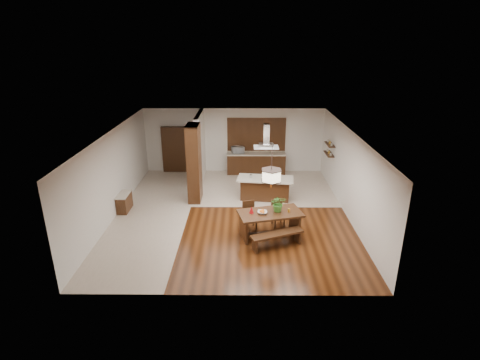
{
  "coord_description": "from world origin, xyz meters",
  "views": [
    {
      "loc": [
        0.39,
        -11.9,
        5.75
      ],
      "look_at": [
        0.3,
        0.0,
        1.25
      ],
      "focal_mm": 28.0,
      "sensor_mm": 36.0,
      "label": 1
    }
  ],
  "objects_px": {
    "dining_chair_right": "(278,213)",
    "microwave": "(238,150)",
    "pendant_lantern": "(272,167)",
    "fruit_bowl": "(262,212)",
    "kitchen_island": "(265,188)",
    "hallway_console": "(124,202)",
    "dining_bench": "(277,240)",
    "foliage_plant": "(278,204)",
    "range_hood": "(266,136)",
    "island_cup": "(276,178)",
    "dining_table": "(270,219)",
    "dining_chair_left": "(250,216)"
  },
  "relations": [
    {
      "from": "foliage_plant",
      "to": "fruit_bowl",
      "type": "distance_m",
      "value": 0.56
    },
    {
      "from": "kitchen_island",
      "to": "microwave",
      "type": "bearing_deg",
      "value": 116.89
    },
    {
      "from": "dining_chair_right",
      "to": "island_cup",
      "type": "bearing_deg",
      "value": 72.63
    },
    {
      "from": "dining_chair_right",
      "to": "island_cup",
      "type": "xyz_separation_m",
      "value": [
        0.08,
        2.06,
        0.47
      ]
    },
    {
      "from": "island_cup",
      "to": "dining_bench",
      "type": "bearing_deg",
      "value": -93.96
    },
    {
      "from": "dining_chair_right",
      "to": "microwave",
      "type": "xyz_separation_m",
      "value": [
        -1.38,
        5.13,
        0.66
      ]
    },
    {
      "from": "hallway_console",
      "to": "dining_chair_left",
      "type": "relative_size",
      "value": 0.97
    },
    {
      "from": "fruit_bowl",
      "to": "dining_table",
      "type": "bearing_deg",
      "value": 17.12
    },
    {
      "from": "dining_chair_left",
      "to": "island_cup",
      "type": "xyz_separation_m",
      "value": [
        1.01,
        2.3,
        0.45
      ]
    },
    {
      "from": "kitchen_island",
      "to": "microwave",
      "type": "distance_m",
      "value": 3.21
    },
    {
      "from": "kitchen_island",
      "to": "microwave",
      "type": "relative_size",
      "value": 4.1
    },
    {
      "from": "hallway_console",
      "to": "dining_bench",
      "type": "height_order",
      "value": "hallway_console"
    },
    {
      "from": "dining_table",
      "to": "island_cup",
      "type": "bearing_deg",
      "value": 81.62
    },
    {
      "from": "dining_chair_left",
      "to": "dining_chair_right",
      "type": "bearing_deg",
      "value": -1.87
    },
    {
      "from": "island_cup",
      "to": "microwave",
      "type": "height_order",
      "value": "microwave"
    },
    {
      "from": "dining_chair_left",
      "to": "island_cup",
      "type": "bearing_deg",
      "value": 50.27
    },
    {
      "from": "dining_table",
      "to": "dining_bench",
      "type": "distance_m",
      "value": 0.78
    },
    {
      "from": "dining_table",
      "to": "dining_bench",
      "type": "bearing_deg",
      "value": -75.88
    },
    {
      "from": "dining_bench",
      "to": "dining_table",
      "type": "bearing_deg",
      "value": 104.12
    },
    {
      "from": "fruit_bowl",
      "to": "island_cup",
      "type": "bearing_deg",
      "value": 77.05
    },
    {
      "from": "dining_bench",
      "to": "range_hood",
      "type": "xyz_separation_m",
      "value": [
        -0.16,
        3.53,
        2.24
      ]
    },
    {
      "from": "island_cup",
      "to": "fruit_bowl",
      "type": "bearing_deg",
      "value": -102.95
    },
    {
      "from": "foliage_plant",
      "to": "fruit_bowl",
      "type": "xyz_separation_m",
      "value": [
        -0.49,
        -0.16,
        -0.22
      ]
    },
    {
      "from": "dining_chair_right",
      "to": "pendant_lantern",
      "type": "relative_size",
      "value": 0.67
    },
    {
      "from": "pendant_lantern",
      "to": "dining_chair_right",
      "type": "bearing_deg",
      "value": 64.83
    },
    {
      "from": "pendant_lantern",
      "to": "foliage_plant",
      "type": "height_order",
      "value": "pendant_lantern"
    },
    {
      "from": "fruit_bowl",
      "to": "kitchen_island",
      "type": "xyz_separation_m",
      "value": [
        0.25,
        2.93,
        -0.39
      ]
    },
    {
      "from": "dining_chair_left",
      "to": "dining_chair_right",
      "type": "height_order",
      "value": "dining_chair_left"
    },
    {
      "from": "dining_table",
      "to": "kitchen_island",
      "type": "xyz_separation_m",
      "value": [
        0.01,
        2.86,
        -0.15
      ]
    },
    {
      "from": "range_hood",
      "to": "island_cup",
      "type": "height_order",
      "value": "range_hood"
    },
    {
      "from": "dining_chair_left",
      "to": "foliage_plant",
      "type": "height_order",
      "value": "foliage_plant"
    },
    {
      "from": "dining_chair_right",
      "to": "pendant_lantern",
      "type": "height_order",
      "value": "pendant_lantern"
    },
    {
      "from": "hallway_console",
      "to": "foliage_plant",
      "type": "relative_size",
      "value": 1.7
    },
    {
      "from": "dining_bench",
      "to": "foliage_plant",
      "type": "xyz_separation_m",
      "value": [
        0.08,
        0.75,
        0.83
      ]
    },
    {
      "from": "microwave",
      "to": "island_cup",
      "type": "bearing_deg",
      "value": -83.63
    },
    {
      "from": "dining_table",
      "to": "dining_chair_left",
      "type": "relative_size",
      "value": 2.29
    },
    {
      "from": "pendant_lantern",
      "to": "island_cup",
      "type": "relative_size",
      "value": 11.46
    },
    {
      "from": "dining_table",
      "to": "fruit_bowl",
      "type": "height_order",
      "value": "fruit_bowl"
    },
    {
      "from": "dining_chair_left",
      "to": "dining_bench",
      "type": "bearing_deg",
      "value": -71.31
    },
    {
      "from": "dining_bench",
      "to": "fruit_bowl",
      "type": "bearing_deg",
      "value": 124.79
    },
    {
      "from": "foliage_plant",
      "to": "island_cup",
      "type": "bearing_deg",
      "value": 86.61
    },
    {
      "from": "dining_table",
      "to": "microwave",
      "type": "bearing_deg",
      "value": 100.33
    },
    {
      "from": "dining_table",
      "to": "dining_bench",
      "type": "height_order",
      "value": "dining_table"
    },
    {
      "from": "hallway_console",
      "to": "fruit_bowl",
      "type": "distance_m",
      "value": 5.17
    },
    {
      "from": "dining_chair_right",
      "to": "hallway_console",
      "type": "bearing_deg",
      "value": 153.34
    },
    {
      "from": "dining_chair_left",
      "to": "dining_chair_right",
      "type": "distance_m",
      "value": 0.96
    },
    {
      "from": "dining_table",
      "to": "dining_chair_right",
      "type": "height_order",
      "value": "dining_chair_right"
    },
    {
      "from": "range_hood",
      "to": "microwave",
      "type": "bearing_deg",
      "value": 109.91
    },
    {
      "from": "hallway_console",
      "to": "foliage_plant",
      "type": "height_order",
      "value": "foliage_plant"
    },
    {
      "from": "dining_bench",
      "to": "microwave",
      "type": "xyz_separation_m",
      "value": [
        -1.23,
        6.48,
        0.87
      ]
    }
  ]
}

